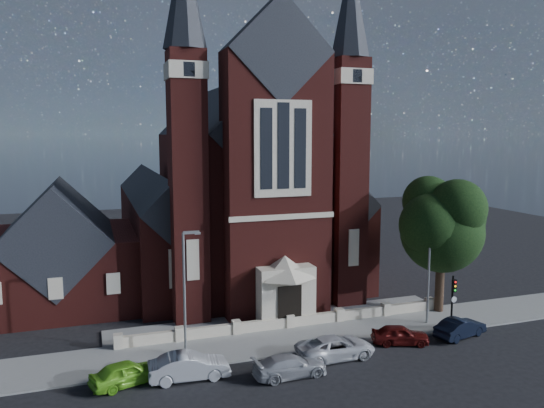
{
  "coord_description": "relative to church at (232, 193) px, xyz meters",
  "views": [
    {
      "loc": [
        -13.18,
        -28.2,
        14.03
      ],
      "look_at": [
        0.53,
        12.0,
        8.44
      ],
      "focal_mm": 35.0,
      "sensor_mm": 36.0,
      "label": 1
    }
  ],
  "objects": [
    {
      "name": "car_dark_red",
      "position": [
        6.02,
        -21.59,
        -7.54
      ],
      "size": [
        4.1,
        2.71,
        1.3
      ],
      "primitive_type": "imported",
      "rotation": [
        0.0,
        0.0,
        1.23
      ],
      "color": "#500F0D",
      "rests_on": "ground"
    },
    {
      "name": "pavement_strip",
      "position": [
        0.0,
        -18.44,
        -8.19
      ],
      "size": [
        60.0,
        5.0,
        0.12
      ],
      "primitive_type": "cube",
      "color": "gray",
      "rests_on": "ground"
    },
    {
      "name": "car_silver_a",
      "position": [
        -8.34,
        -22.14,
        -7.42
      ],
      "size": [
        4.71,
        1.82,
        1.53
      ],
      "primitive_type": "imported",
      "rotation": [
        0.0,
        0.0,
        1.53
      ],
      "color": "#B0B3B8",
      "rests_on": "ground"
    },
    {
      "name": "car_lime_van",
      "position": [
        -11.79,
        -21.68,
        -7.49
      ],
      "size": [
        4.39,
        2.84,
        1.39
      ],
      "primitive_type": "imported",
      "rotation": [
        0.0,
        0.0,
        1.89
      ],
      "color": "#6EC126",
      "rests_on": "ground"
    },
    {
      "name": "street_lamp_right",
      "position": [
        10.09,
        -18.94,
        -3.59
      ],
      "size": [
        1.16,
        0.22,
        8.09
      ],
      "color": "gray",
      "rests_on": "ground"
    },
    {
      "name": "car_white_suv",
      "position": [
        0.94,
        -22.21,
        -7.48
      ],
      "size": [
        5.11,
        2.46,
        1.4
      ],
      "primitive_type": "imported",
      "rotation": [
        0.0,
        0.0,
        1.6
      ],
      "color": "silver",
      "rests_on": "ground"
    },
    {
      "name": "traffic_signal",
      "position": [
        11.0,
        -20.52,
        -5.6
      ],
      "size": [
        0.28,
        0.42,
        4.0
      ],
      "color": "black",
      "rests_on": "ground"
    },
    {
      "name": "forecourt_paving",
      "position": [
        0.0,
        -14.44,
        -8.19
      ],
      "size": [
        26.0,
        3.0,
        0.14
      ],
      "primitive_type": "cube",
      "color": "gray",
      "rests_on": "ground"
    },
    {
      "name": "ground",
      "position": [
        0.0,
        -7.94,
        -8.19
      ],
      "size": [
        120.0,
        120.0,
        0.0
      ],
      "primitive_type": "plane",
      "color": "black",
      "rests_on": "ground"
    },
    {
      "name": "street_lamp_left",
      "position": [
        -7.91,
        -18.94,
        -3.59
      ],
      "size": [
        1.16,
        0.22,
        8.09
      ],
      "color": "gray",
      "rests_on": "ground"
    },
    {
      "name": "parish_hall",
      "position": [
        -16.0,
        -4.94,
        -4.17
      ],
      "size": [
        12.0,
        12.2,
        10.24
      ],
      "color": "#531A16",
      "rests_on": "ground"
    },
    {
      "name": "car_navy",
      "position": [
        10.67,
        -21.86,
        -7.51
      ],
      "size": [
        4.33,
        2.44,
        1.35
      ],
      "primitive_type": "imported",
      "rotation": [
        0.0,
        0.0,
        1.83
      ],
      "color": "black",
      "rests_on": "ground"
    },
    {
      "name": "car_silver_b",
      "position": [
        -2.7,
        -23.68,
        -7.54
      ],
      "size": [
        4.49,
        1.96,
        1.28
      ],
      "primitive_type": "imported",
      "rotation": [
        0.0,
        0.0,
        1.61
      ],
      "color": "#A3A4AA",
      "rests_on": "ground"
    },
    {
      "name": "church",
      "position": [
        0.0,
        0.0,
        0.0
      ],
      "size": [
        20.01,
        34.9,
        29.2
      ],
      "color": "#531A16",
      "rests_on": "ground"
    },
    {
      "name": "forecourt_wall",
      "position": [
        0.0,
        -16.44,
        -8.19
      ],
      "size": [
        24.0,
        0.4,
        0.9
      ],
      "primitive_type": "cube",
      "color": "#C0B198",
      "rests_on": "ground"
    },
    {
      "name": "street_tree",
      "position": [
        12.6,
        -17.23,
        -1.23
      ],
      "size": [
        6.4,
        6.6,
        10.7
      ],
      "color": "black",
      "rests_on": "ground"
    }
  ]
}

